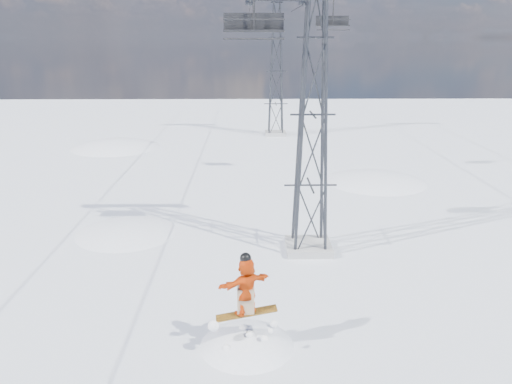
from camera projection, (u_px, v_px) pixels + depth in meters
ground at (314, 379)px, 12.58m from camera, size 120.00×120.00×0.00m
snow_terrain at (205, 298)px, 35.63m from camera, size 39.00×37.00×22.00m
lift_tower_near at (313, 115)px, 18.61m from camera, size 5.20×1.80×11.43m
lift_tower_far at (276, 72)px, 42.48m from camera, size 5.20×1.80×11.43m
lift_chair_near at (254, 24)px, 17.77m from camera, size 2.16×0.62×2.68m
lift_chair_mid at (333, 22)px, 27.06m from camera, size 1.80×0.52×2.24m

